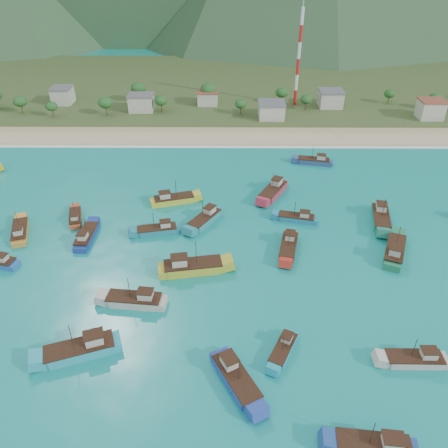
{
  "coord_description": "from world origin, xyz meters",
  "views": [
    {
      "loc": [
        3.31,
        -66.01,
        58.38
      ],
      "look_at": [
        2.71,
        18.0,
        3.0
      ],
      "focal_mm": 35.0,
      "sensor_mm": 36.0,
      "label": 1
    }
  ],
  "objects_px": {
    "boat_0": "(20,232)",
    "boat_19": "(381,218)",
    "boat_11": "(158,230)",
    "radio_tower": "(299,59)",
    "boat_3": "(394,252)",
    "boat_13": "(192,267)",
    "boat_20": "(173,200)",
    "boat_22": "(236,378)",
    "boat_21": "(273,191)",
    "boat_7": "(375,447)",
    "boat_24": "(86,237)",
    "boat_2": "(283,349)",
    "boat_14": "(75,218)",
    "boat_18": "(205,220)",
    "boat_23": "(297,218)",
    "boat_15": "(415,360)",
    "boat_8": "(288,247)",
    "boat_30": "(135,301)",
    "boat_4": "(314,161)",
    "boat_10": "(82,350)"
  },
  "relations": [
    {
      "from": "boat_0",
      "to": "radio_tower",
      "type": "bearing_deg",
      "value": 31.51
    },
    {
      "from": "boat_22",
      "to": "boat_23",
      "type": "distance_m",
      "value": 49.31
    },
    {
      "from": "boat_30",
      "to": "boat_4",
      "type": "bearing_deg",
      "value": -29.84
    },
    {
      "from": "boat_18",
      "to": "boat_24",
      "type": "bearing_deg",
      "value": 47.66
    },
    {
      "from": "radio_tower",
      "to": "boat_3",
      "type": "xyz_separation_m",
      "value": [
        9.48,
        -97.53,
        -18.57
      ]
    },
    {
      "from": "boat_20",
      "to": "boat_24",
      "type": "height_order",
      "value": "boat_20"
    },
    {
      "from": "boat_2",
      "to": "boat_15",
      "type": "distance_m",
      "value": 21.38
    },
    {
      "from": "boat_15",
      "to": "boat_24",
      "type": "height_order",
      "value": "boat_24"
    },
    {
      "from": "boat_10",
      "to": "boat_3",
      "type": "bearing_deg",
      "value": -85.12
    },
    {
      "from": "boat_24",
      "to": "radio_tower",
      "type": "bearing_deg",
      "value": 58.82
    },
    {
      "from": "boat_23",
      "to": "boat_18",
      "type": "bearing_deg",
      "value": 105.17
    },
    {
      "from": "boat_21",
      "to": "boat_22",
      "type": "bearing_deg",
      "value": 107.84
    },
    {
      "from": "boat_8",
      "to": "boat_21",
      "type": "bearing_deg",
      "value": -74.36
    },
    {
      "from": "boat_7",
      "to": "boat_24",
      "type": "xyz_separation_m",
      "value": [
        -52.35,
        49.13,
        -0.06
      ]
    },
    {
      "from": "boat_11",
      "to": "boat_22",
      "type": "height_order",
      "value": "boat_22"
    },
    {
      "from": "boat_0",
      "to": "boat_3",
      "type": "xyz_separation_m",
      "value": [
        85.01,
        -7.19,
        0.18
      ]
    },
    {
      "from": "radio_tower",
      "to": "boat_15",
      "type": "relative_size",
      "value": 3.5
    },
    {
      "from": "boat_4",
      "to": "boat_7",
      "type": "height_order",
      "value": "boat_7"
    },
    {
      "from": "boat_10",
      "to": "boat_21",
      "type": "relative_size",
      "value": 1.04
    },
    {
      "from": "boat_10",
      "to": "boat_11",
      "type": "height_order",
      "value": "boat_10"
    },
    {
      "from": "boat_0",
      "to": "boat_19",
      "type": "bearing_deg",
      "value": -14.35
    },
    {
      "from": "boat_3",
      "to": "boat_13",
      "type": "xyz_separation_m",
      "value": [
        -43.94,
        -5.96,
        0.12
      ]
    },
    {
      "from": "boat_18",
      "to": "boat_14",
      "type": "bearing_deg",
      "value": 30.85
    },
    {
      "from": "boat_21",
      "to": "boat_22",
      "type": "xyz_separation_m",
      "value": [
        -11.03,
        -59.8,
        -0.09
      ]
    },
    {
      "from": "boat_7",
      "to": "boat_20",
      "type": "height_order",
      "value": "boat_20"
    },
    {
      "from": "boat_3",
      "to": "boat_13",
      "type": "relative_size",
      "value": 0.92
    },
    {
      "from": "boat_15",
      "to": "boat_20",
      "type": "height_order",
      "value": "boat_20"
    },
    {
      "from": "boat_8",
      "to": "boat_22",
      "type": "xyz_separation_m",
      "value": [
        -12.27,
        -34.72,
        0.07
      ]
    },
    {
      "from": "boat_2",
      "to": "boat_14",
      "type": "distance_m",
      "value": 61.92
    },
    {
      "from": "boat_11",
      "to": "boat_23",
      "type": "relative_size",
      "value": 1.05
    },
    {
      "from": "boat_3",
      "to": "boat_23",
      "type": "xyz_separation_m",
      "value": [
        -19.48,
        13.75,
        -0.29
      ]
    },
    {
      "from": "boat_19",
      "to": "boat_4",
      "type": "bearing_deg",
      "value": -59.66
    },
    {
      "from": "boat_10",
      "to": "boat_23",
      "type": "xyz_separation_m",
      "value": [
        41.32,
        41.4,
        -0.32
      ]
    },
    {
      "from": "boat_23",
      "to": "boat_24",
      "type": "bearing_deg",
      "value": 112.34
    },
    {
      "from": "boat_14",
      "to": "boat_18",
      "type": "bearing_deg",
      "value": -17.2
    },
    {
      "from": "boat_4",
      "to": "boat_10",
      "type": "bearing_deg",
      "value": 156.09
    },
    {
      "from": "boat_20",
      "to": "boat_22",
      "type": "distance_m",
      "value": 57.32
    },
    {
      "from": "boat_19",
      "to": "boat_8",
      "type": "bearing_deg",
      "value": 38.3
    },
    {
      "from": "boat_11",
      "to": "radio_tower",
      "type": "bearing_deg",
      "value": -37.68
    },
    {
      "from": "boat_4",
      "to": "boat_21",
      "type": "distance_m",
      "value": 24.03
    },
    {
      "from": "boat_2",
      "to": "boat_18",
      "type": "relative_size",
      "value": 0.77
    },
    {
      "from": "boat_0",
      "to": "boat_20",
      "type": "relative_size",
      "value": 0.93
    },
    {
      "from": "boat_4",
      "to": "boat_10",
      "type": "relative_size",
      "value": 0.83
    },
    {
      "from": "boat_10",
      "to": "boat_30",
      "type": "distance_m",
      "value": 13.75
    },
    {
      "from": "boat_0",
      "to": "boat_18",
      "type": "xyz_separation_m",
      "value": [
        43.02,
        5.61,
        0.07
      ]
    },
    {
      "from": "boat_13",
      "to": "boat_18",
      "type": "xyz_separation_m",
      "value": [
        1.96,
        18.75,
        -0.23
      ]
    },
    {
      "from": "boat_7",
      "to": "boat_19",
      "type": "xyz_separation_m",
      "value": [
        17.59,
        57.33,
        0.12
      ]
    },
    {
      "from": "boat_19",
      "to": "boat_30",
      "type": "bearing_deg",
      "value": 40.04
    },
    {
      "from": "boat_4",
      "to": "boat_22",
      "type": "height_order",
      "value": "boat_22"
    },
    {
      "from": "boat_0",
      "to": "boat_13",
      "type": "xyz_separation_m",
      "value": [
        41.06,
        -13.15,
        0.3
      ]
    }
  ]
}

